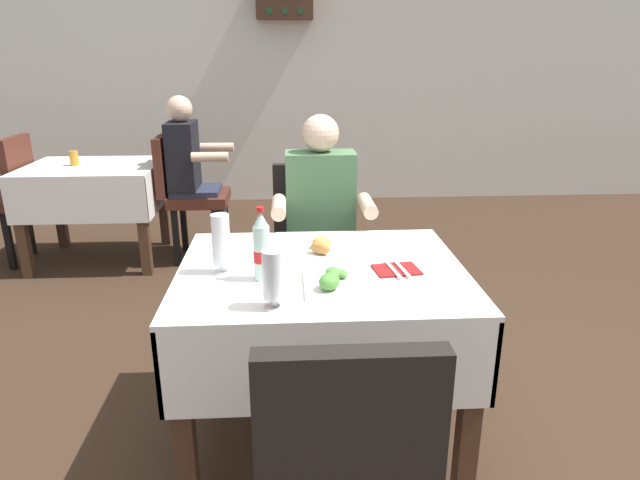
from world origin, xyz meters
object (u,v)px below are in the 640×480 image
(beer_glass_left, at_px, (273,277))
(beer_glass_middle, at_px, (221,244))
(chair_far_diner_seat, at_px, (312,244))
(chair_near_camera_side, at_px, (342,462))
(plate_near_camera, at_px, (336,282))
(background_chair_left, at_px, (1,192))
(background_chair_right, at_px, (187,190))
(main_dining_table, at_px, (321,307))
(background_table_tumbler, at_px, (74,158))
(napkin_cutlery_set, at_px, (396,269))
(cola_bottle_primary, at_px, (262,248))
(plate_far_diner, at_px, (315,249))
(seated_diner_far, at_px, (321,222))
(background_patron, at_px, (192,170))
(background_dining_table, at_px, (95,190))

(beer_glass_left, relative_size, beer_glass_middle, 0.86)
(chair_far_diner_seat, relative_size, chair_near_camera_side, 1.00)
(plate_near_camera, xyz_separation_m, beer_glass_left, (-0.22, -0.16, 0.09))
(beer_glass_left, bearing_deg, background_chair_left, 130.02)
(background_chair_left, bearing_deg, background_chair_right, 0.00)
(plate_near_camera, relative_size, background_chair_left, 0.26)
(chair_near_camera_side, relative_size, plate_near_camera, 3.85)
(main_dining_table, bearing_deg, background_table_tumbler, 128.32)
(background_chair_left, bearing_deg, napkin_cutlery_set, -40.76)
(background_chair_right, bearing_deg, beer_glass_left, -73.92)
(beer_glass_middle, distance_m, background_table_tumbler, 2.57)
(napkin_cutlery_set, bearing_deg, beer_glass_middle, 178.23)
(cola_bottle_primary, relative_size, napkin_cutlery_set, 1.42)
(background_chair_right, bearing_deg, background_table_tumbler, -179.70)
(chair_near_camera_side, bearing_deg, main_dining_table, 90.00)
(napkin_cutlery_set, distance_m, background_table_tumbler, 2.99)
(background_table_tumbler, bearing_deg, beer_glass_middle, -58.72)
(napkin_cutlery_set, distance_m, background_chair_left, 3.41)
(main_dining_table, xyz_separation_m, chair_near_camera_side, (0.00, -0.85, -0.03))
(plate_near_camera, distance_m, napkin_cutlery_set, 0.28)
(cola_bottle_primary, xyz_separation_m, background_table_tumbler, (-1.49, 2.27, -0.07))
(plate_far_diner, bearing_deg, main_dining_table, -83.28)
(plate_near_camera, xyz_separation_m, beer_glass_middle, (-0.42, 0.16, 0.10))
(seated_diner_far, xyz_separation_m, background_chair_right, (-0.95, 1.43, -0.16))
(seated_diner_far, bearing_deg, background_patron, 122.10)
(plate_far_diner, height_order, background_chair_right, background_chair_right)
(plate_far_diner, bearing_deg, seated_diner_far, 83.91)
(beer_glass_left, bearing_deg, cola_bottle_primary, 101.10)
(chair_far_diner_seat, relative_size, beer_glass_left, 4.87)
(plate_near_camera, height_order, background_chair_right, background_chair_right)
(chair_far_diner_seat, height_order, plate_far_diner, chair_far_diner_seat)
(beer_glass_left, distance_m, background_chair_left, 3.30)
(beer_glass_left, bearing_deg, main_dining_table, 62.79)
(beer_glass_left, bearing_deg, background_dining_table, 119.42)
(cola_bottle_primary, bearing_deg, plate_far_diner, 52.10)
(beer_glass_middle, xyz_separation_m, background_table_tumbler, (-1.34, 2.20, -0.06))
(beer_glass_middle, bearing_deg, chair_near_camera_side, -65.25)
(chair_near_camera_side, relative_size, beer_glass_middle, 4.21)
(napkin_cutlery_set, height_order, background_chair_right, background_chair_right)
(background_dining_table, height_order, background_chair_left, background_chair_left)
(background_dining_table, relative_size, background_table_tumbler, 8.84)
(main_dining_table, relative_size, background_table_tumbler, 10.13)
(chair_far_diner_seat, distance_m, plate_far_diner, 0.73)
(cola_bottle_primary, height_order, background_chair_right, cola_bottle_primary)
(plate_near_camera, distance_m, background_chair_right, 2.55)
(beer_glass_left, relative_size, background_chair_left, 0.21)
(beer_glass_left, bearing_deg, background_patron, 105.05)
(cola_bottle_primary, relative_size, background_chair_left, 0.29)
(cola_bottle_primary, xyz_separation_m, napkin_cutlery_set, (0.51, 0.05, -0.12))
(plate_far_diner, bearing_deg, chair_near_camera_side, -88.93)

